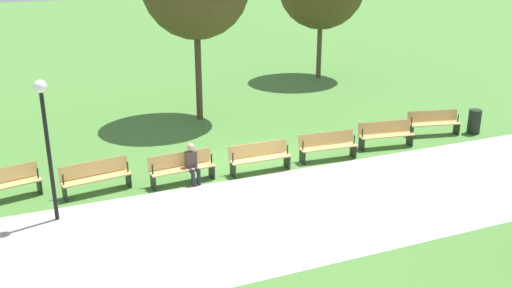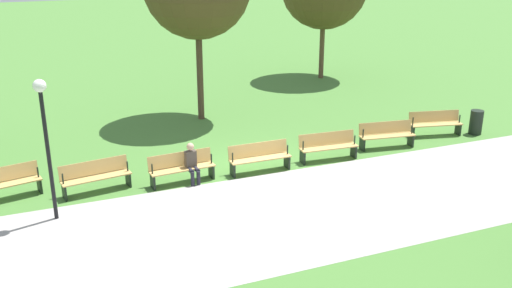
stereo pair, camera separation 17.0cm
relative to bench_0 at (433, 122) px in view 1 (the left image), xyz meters
name	(u,v)px [view 1 (the left image)]	position (x,y,z in m)	size (l,w,h in m)	color
ground_plane	(260,172)	(7.26, 0.86, -0.48)	(120.00, 120.00, 0.00)	#477A33
path_paving	(303,210)	(7.26, 3.74, -0.48)	(29.03, 5.27, 0.01)	#A39E99
bench_0	(433,122)	(0.00, 0.00, 0.00)	(1.99, 0.88, 0.89)	tan
bench_1	(385,134)	(2.40, 0.44, 0.00)	(1.98, 0.75, 0.89)	tan
bench_2	(328,145)	(4.82, 0.70, 0.00)	(1.96, 0.61, 0.89)	tan
bench_3	(260,157)	(7.26, 0.79, 0.00)	(1.93, 0.47, 0.89)	tan
bench_4	(182,167)	(9.69, 0.70, 0.00)	(1.96, 0.61, 0.89)	tan
bench_5	(96,176)	(12.12, 0.44, 0.00)	(1.98, 0.75, 0.89)	tan
bench_6	(3,184)	(14.51, 0.00, 0.00)	(1.99, 0.88, 0.89)	tan
person_seated	(192,162)	(9.41, 0.82, 0.16)	(0.35, 0.54, 1.20)	#4C4238
lamp_post	(45,123)	(13.30, 1.76, 2.09)	(0.32, 0.32, 3.65)	black
trash_bin	(474,122)	(-1.52, 0.44, -0.03)	(0.46, 0.46, 0.90)	black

